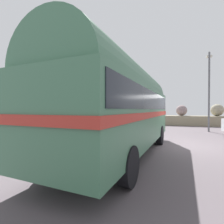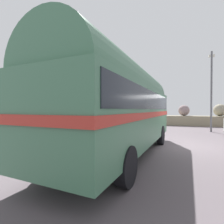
{
  "view_description": "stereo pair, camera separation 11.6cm",
  "coord_description": "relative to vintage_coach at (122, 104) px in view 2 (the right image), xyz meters",
  "views": [
    {
      "loc": [
        -0.57,
        -9.11,
        1.82
      ],
      "look_at": [
        -2.86,
        -2.58,
        1.71
      ],
      "focal_mm": 27.09,
      "sensor_mm": 36.0,
      "label": 1
    },
    {
      "loc": [
        -0.46,
        -9.07,
        1.82
      ],
      "look_at": [
        -2.86,
        -2.58,
        1.71
      ],
      "focal_mm": 27.09,
      "sensor_mm": 36.0,
      "label": 2
    }
  ],
  "objects": [
    {
      "name": "ground",
      "position": [
        2.41,
        2.61,
        -2.04
      ],
      "size": [
        32.0,
        26.0,
        0.02
      ],
      "color": "#564D52"
    },
    {
      "name": "breakwater",
      "position": [
        2.72,
        14.46,
        -1.29
      ],
      "size": [
        31.36,
        2.37,
        2.49
      ],
      "color": "gray",
      "rests_on": "ground"
    },
    {
      "name": "lamp_post",
      "position": [
        4.74,
        9.08,
        1.58
      ],
      "size": [
        0.46,
        1.14,
        6.45
      ],
      "color": "#5B5B60",
      "rests_on": "ground"
    },
    {
      "name": "vintage_coach",
      "position": [
        0.0,
        0.0,
        0.0
      ],
      "size": [
        3.08,
        8.75,
        3.7
      ],
      "rotation": [
        0.0,
        0.0,
        -0.08
      ],
      "color": "black",
      "rests_on": "ground"
    }
  ]
}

